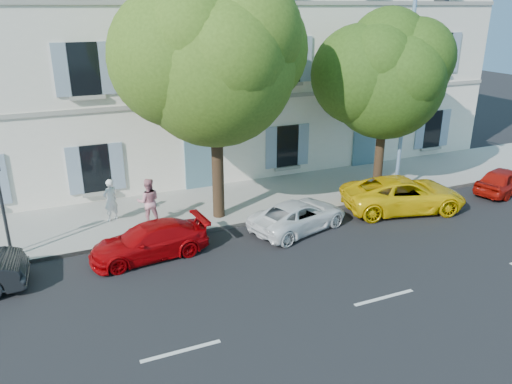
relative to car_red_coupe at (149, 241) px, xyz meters
name	(u,v)px	position (x,y,z in m)	size (l,w,h in m)	color
ground	(315,241)	(5.64, -1.17, -0.57)	(90.00, 90.00, 0.00)	black
sidewalk	(264,198)	(5.64, 3.28, -0.50)	(36.00, 4.50, 0.15)	#A09E96
kerb	(286,216)	(5.64, 1.11, -0.49)	(36.00, 0.16, 0.16)	#9E998E
building	(217,46)	(5.64, 9.03, 5.43)	(28.00, 7.00, 12.00)	white
car_red_coupe	(149,241)	(0.00, 0.00, 0.00)	(1.60, 3.93, 1.14)	#A40408
car_white_coupe	(299,215)	(5.58, -0.02, -0.02)	(1.83, 3.97, 1.10)	white
car_yellow_supercar	(404,194)	(10.37, -0.04, 0.12)	(2.29, 4.97, 1.38)	yellow
car_red_hatchback	(504,180)	(15.83, -0.19, 0.01)	(1.38, 3.43, 1.17)	#A2110A
tree_left	(215,66)	(3.14, 2.03, 5.30)	(5.74, 5.74, 8.89)	#3A2819
tree_right	(386,81)	(10.63, 2.08, 4.36)	(4.84, 4.84, 7.46)	#3A2819
street_lamp	(409,87)	(11.23, 1.34, 4.21)	(0.36, 1.75, 8.17)	#7293BF
pedestrian_a	(111,200)	(-0.75, 3.27, 0.40)	(0.60, 0.39, 1.65)	white
pedestrian_b	(149,201)	(0.51, 2.38, 0.47)	(0.86, 0.67, 1.78)	pink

